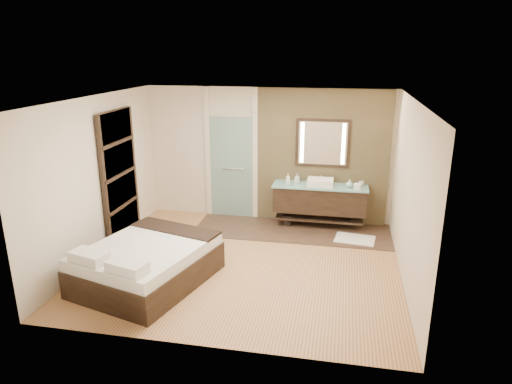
% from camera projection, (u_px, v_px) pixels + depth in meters
% --- Properties ---
extents(floor, '(5.00, 5.00, 0.00)m').
position_uv_depth(floor, '(245.00, 264.00, 7.58)').
color(floor, '#8C5D3B').
rests_on(floor, ground).
extents(tile_strip, '(3.80, 1.30, 0.01)m').
position_uv_depth(tile_strip, '(292.00, 230.00, 8.96)').
color(tile_strip, '#31201B').
rests_on(tile_strip, floor).
extents(stone_wall, '(2.60, 0.08, 2.70)m').
position_uv_depth(stone_wall, '(322.00, 158.00, 9.04)').
color(stone_wall, tan).
rests_on(stone_wall, floor).
extents(vanity, '(1.85, 0.55, 0.88)m').
position_uv_depth(vanity, '(320.00, 199.00, 9.00)').
color(vanity, black).
rests_on(vanity, stone_wall).
extents(mirror_unit, '(1.06, 0.04, 0.96)m').
position_uv_depth(mirror_unit, '(323.00, 143.00, 8.90)').
color(mirror_unit, black).
rests_on(mirror_unit, stone_wall).
extents(frosted_door, '(1.10, 0.12, 2.70)m').
position_uv_depth(frosted_door, '(232.00, 164.00, 9.43)').
color(frosted_door, silver).
rests_on(frosted_door, floor).
extents(shoji_partition, '(0.06, 1.20, 2.40)m').
position_uv_depth(shoji_partition, '(120.00, 177.00, 8.21)').
color(shoji_partition, black).
rests_on(shoji_partition, floor).
extents(bed, '(2.03, 2.30, 0.75)m').
position_uv_depth(bed, '(147.00, 263.00, 6.89)').
color(bed, black).
rests_on(bed, floor).
extents(bath_mat, '(0.78, 0.59, 0.02)m').
position_uv_depth(bath_mat, '(355.00, 239.00, 8.51)').
color(bath_mat, white).
rests_on(bath_mat, floor).
extents(waste_bin, '(0.22, 0.22, 0.22)m').
position_uv_depth(waste_bin, '(287.00, 220.00, 9.19)').
color(waste_bin, black).
rests_on(waste_bin, floor).
extents(tissue_box, '(0.14, 0.14, 0.10)m').
position_uv_depth(tissue_box, '(357.00, 186.00, 8.67)').
color(tissue_box, white).
rests_on(tissue_box, vanity).
extents(soap_bottle_a, '(0.09, 0.09, 0.23)m').
position_uv_depth(soap_bottle_a, '(288.00, 179.00, 8.90)').
color(soap_bottle_a, white).
rests_on(soap_bottle_a, vanity).
extents(soap_bottle_b, '(0.10, 0.10, 0.18)m').
position_uv_depth(soap_bottle_b, '(297.00, 178.00, 9.04)').
color(soap_bottle_b, '#B2B2B2').
rests_on(soap_bottle_b, vanity).
extents(soap_bottle_c, '(0.13, 0.13, 0.16)m').
position_uv_depth(soap_bottle_c, '(350.00, 183.00, 8.75)').
color(soap_bottle_c, '#A4CEC8').
rests_on(soap_bottle_c, vanity).
extents(cup, '(0.12, 0.12, 0.09)m').
position_uv_depth(cup, '(361.00, 183.00, 8.87)').
color(cup, silver).
rests_on(cup, vanity).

